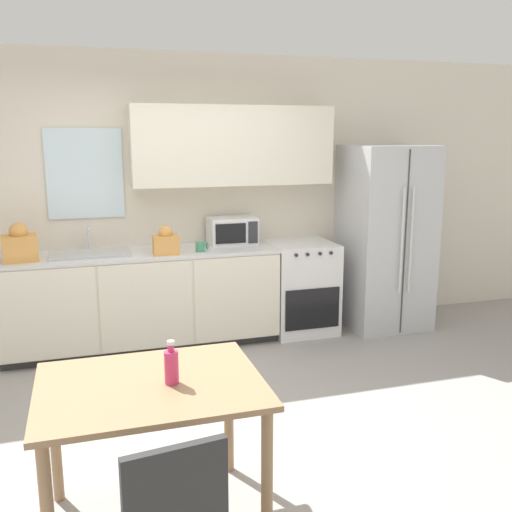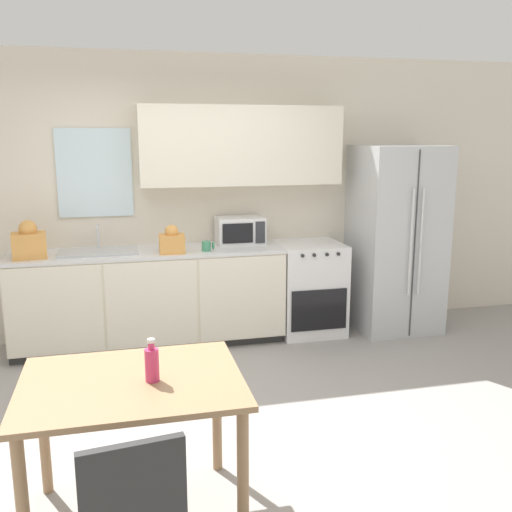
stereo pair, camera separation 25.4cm
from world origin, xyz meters
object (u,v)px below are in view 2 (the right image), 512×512
Objects in this scene: refrigerator at (395,239)px; coffee_mug at (207,246)px; microwave at (240,230)px; dining_table at (133,401)px; drink_bottle at (152,364)px; oven_range at (309,288)px.

coffee_mug is (-1.93, -0.09, 0.03)m from refrigerator.
refrigerator is at bearing -7.04° from microwave.
drink_bottle is (0.10, -0.04, 0.20)m from dining_table.
microwave reaches higher than coffee_mug.
refrigerator is 1.93m from coffee_mug.
oven_range is 3.11m from drink_bottle.
coffee_mug is 0.11× the size of dining_table.
oven_range is at bearing 56.86° from drink_bottle.
microwave is 0.42× the size of dining_table.
drink_bottle reaches higher than oven_range.
microwave is 0.47m from coffee_mug.
oven_range reaches higher than dining_table.
refrigerator is 8.56× the size of drink_bottle.
microwave reaches higher than drink_bottle.
oven_range is 0.90m from microwave.
coffee_mug is (-0.37, -0.28, -0.08)m from microwave.
microwave is 2.90m from drink_bottle.
refrigerator reaches higher than oven_range.
drink_bottle is at bearing -104.91° from coffee_mug.
oven_range is at bearing 8.30° from coffee_mug.
refrigerator is 3.66m from dining_table.
microwave reaches higher than dining_table.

